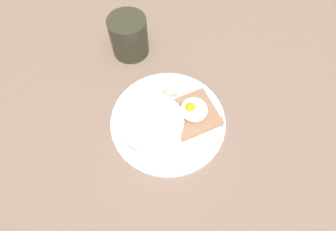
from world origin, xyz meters
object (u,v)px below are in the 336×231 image
(poached_egg, at_px, (193,109))
(banana_slice_left, at_px, (171,90))
(toast_slice, at_px, (193,114))
(banana_slice_front, at_px, (151,92))
(oatmeal_bowl, at_px, (152,127))
(coffee_mug, at_px, (129,36))

(poached_egg, relative_size, banana_slice_left, 1.30)
(banana_slice_left, bearing_deg, toast_slice, 27.04)
(banana_slice_front, bearing_deg, banana_slice_left, 85.26)
(oatmeal_bowl, height_order, banana_slice_left, oatmeal_bowl)
(oatmeal_bowl, relative_size, poached_egg, 2.15)
(oatmeal_bowl, bearing_deg, banana_slice_front, 173.11)
(oatmeal_bowl, distance_m, banana_slice_left, 0.12)
(poached_egg, height_order, banana_slice_front, poached_egg)
(banana_slice_front, relative_size, banana_slice_left, 0.97)
(oatmeal_bowl, relative_size, coffee_mug, 1.04)
(banana_slice_front, bearing_deg, toast_slice, 48.12)
(toast_slice, distance_m, banana_slice_left, 0.08)
(poached_egg, bearing_deg, banana_slice_left, -153.51)
(poached_egg, relative_size, coffee_mug, 0.49)
(banana_slice_front, distance_m, coffee_mug, 0.16)
(toast_slice, height_order, banana_slice_left, banana_slice_left)
(toast_slice, height_order, banana_slice_front, banana_slice_front)
(toast_slice, bearing_deg, poached_egg, -110.37)
(toast_slice, relative_size, poached_egg, 2.00)
(toast_slice, bearing_deg, coffee_mug, -153.33)
(banana_slice_front, bearing_deg, oatmeal_bowl, -6.89)
(oatmeal_bowl, bearing_deg, poached_egg, 106.45)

